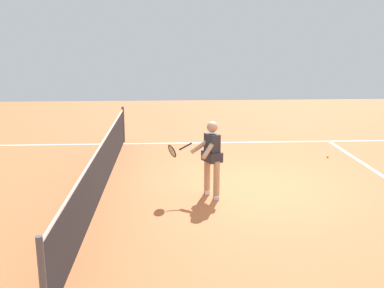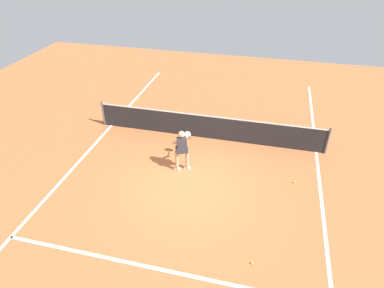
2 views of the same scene
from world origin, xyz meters
TOP-DOWN VIEW (x-y plane):
  - ground_plane at (0.00, 0.00)m, footprint 27.15×27.15m
  - service_line_marking at (0.00, -3.32)m, footprint 8.43×0.10m
  - sideline_left_marking at (-4.22, 0.00)m, footprint 0.10×18.89m
  - sideline_right_marking at (4.22, 0.00)m, footprint 0.10×18.89m
  - court_net at (0.00, 3.05)m, footprint 9.11×0.08m
  - tennis_player at (-0.45, 0.83)m, footprint 0.68×1.13m
  - tennis_ball_near at (2.33, -2.61)m, footprint 0.07×0.07m
  - tennis_ball_mid at (3.38, 0.98)m, footprint 0.07×0.07m

SIDE VIEW (x-z plane):
  - ground_plane at x=0.00m, z-range 0.00..0.00m
  - service_line_marking at x=0.00m, z-range 0.00..0.01m
  - sideline_left_marking at x=-4.22m, z-range 0.00..0.01m
  - sideline_right_marking at x=4.22m, z-range 0.00..0.01m
  - tennis_ball_near at x=2.33m, z-range 0.00..0.07m
  - tennis_ball_mid at x=3.38m, z-range 0.00..0.07m
  - court_net at x=0.00m, z-range -0.03..1.06m
  - tennis_player at x=-0.45m, z-range 0.07..1.62m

